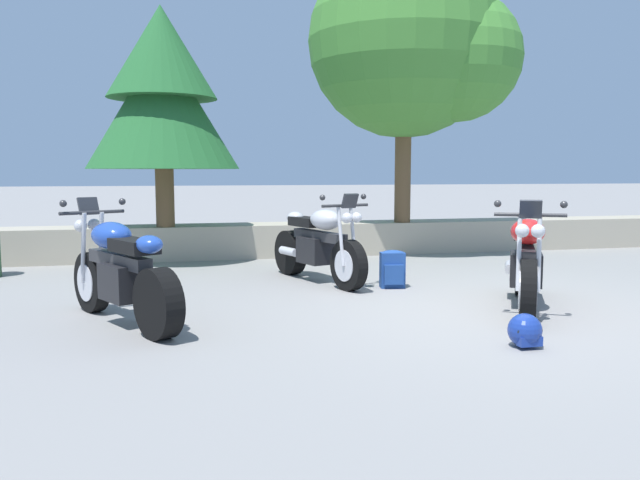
{
  "coord_description": "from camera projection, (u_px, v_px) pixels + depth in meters",
  "views": [
    {
      "loc": [
        -3.17,
        -5.9,
        1.44
      ],
      "look_at": [
        -1.5,
        1.2,
        0.65
      ],
      "focal_mm": 35.64,
      "sensor_mm": 36.0,
      "label": 1
    }
  ],
  "objects": [
    {
      "name": "motorcycle_blue_near_left",
      "position": [
        121.0,
        273.0,
        5.98
      ],
      "size": [
        1.17,
        1.89,
        1.18
      ],
      "color": "black",
      "rests_on": "ground"
    },
    {
      "name": "leafy_tree_mid_left",
      "position": [
        416.0,
        44.0,
        10.74
      ],
      "size": [
        3.46,
        3.29,
        4.76
      ],
      "color": "brown",
      "rests_on": "stone_wall"
    },
    {
      "name": "rider_backpack",
      "position": [
        392.0,
        268.0,
        7.87
      ],
      "size": [
        0.33,
        0.29,
        0.47
      ],
      "color": "navy",
      "rests_on": "ground"
    },
    {
      "name": "stone_wall",
      "position": [
        356.0,
        238.0,
        11.2
      ],
      "size": [
        36.0,
        0.8,
        0.55
      ],
      "primitive_type": "cube",
      "color": "#A89E89",
      "rests_on": "ground"
    },
    {
      "name": "motorcycle_red_far_right",
      "position": [
        526.0,
        263.0,
        6.66
      ],
      "size": [
        1.2,
        1.87,
        1.18
      ],
      "color": "black",
      "rests_on": "ground"
    },
    {
      "name": "pine_tree_far_left",
      "position": [
        162.0,
        91.0,
        9.98
      ],
      "size": [
        2.39,
        2.39,
        3.47
      ],
      "color": "brown",
      "rests_on": "stone_wall"
    },
    {
      "name": "motorcycle_silver_centre",
      "position": [
        318.0,
        245.0,
        8.24
      ],
      "size": [
        0.94,
        2.0,
        1.18
      ],
      "color": "black",
      "rests_on": "ground"
    },
    {
      "name": "rider_helmet",
      "position": [
        525.0,
        331.0,
        5.2
      ],
      "size": [
        0.28,
        0.28,
        0.28
      ],
      "color": "navy",
      "rests_on": "ground"
    },
    {
      "name": "ground_plane",
      "position": [
        487.0,
        311.0,
        6.59
      ],
      "size": [
        120.0,
        120.0,
        0.0
      ],
      "primitive_type": "plane",
      "color": "gray"
    }
  ]
}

